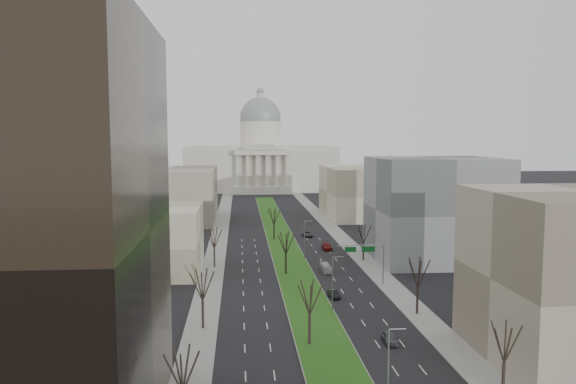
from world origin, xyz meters
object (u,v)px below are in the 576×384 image
car_black (334,294)px  car_red (327,246)px  car_grey_near (390,338)px  box_van (326,267)px  car_grey_far (307,234)px

car_black → car_red: 43.16m
car_grey_near → box_van: box_van is taller
car_black → car_grey_near: bearing=-88.3°
car_black → car_grey_far: size_ratio=0.74×
car_red → car_grey_far: car_red is taller
car_grey_near → car_red: size_ratio=0.77×
car_red → box_van: bearing=-98.3°
car_grey_far → box_van: (-1.22, -42.75, 0.15)m
car_grey_far → car_black: bearing=-93.2°
car_grey_near → car_grey_far: bearing=92.6°
car_grey_far → box_van: box_van is taller
car_grey_near → car_grey_far: size_ratio=0.79×
car_grey_near → car_red: bearing=90.5°
car_red → car_grey_far: bearing=99.3°
car_grey_near → car_black: car_grey_near is taller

